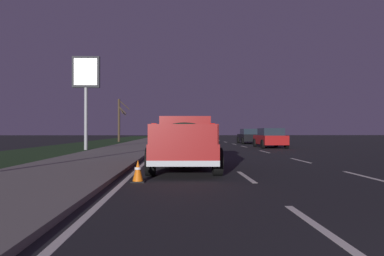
{
  "coord_description": "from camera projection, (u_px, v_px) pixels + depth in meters",
  "views": [
    {
      "loc": [
        -1.01,
        3.69,
        1.35
      ],
      "look_at": [
        11.41,
        3.23,
        1.45
      ],
      "focal_mm": 31.29,
      "sensor_mm": 36.0,
      "label": 1
    }
  ],
  "objects": [
    {
      "name": "ground",
      "position": [
        223.0,
        147.0,
        28.11
      ],
      "size": [
        144.0,
        144.0,
        0.0
      ],
      "primitive_type": "plane",
      "color": "black"
    },
    {
      "name": "sidewalk_shoulder",
      "position": [
        135.0,
        146.0,
        27.84
      ],
      "size": [
        108.0,
        4.0,
        0.12
      ],
      "primitive_type": "cube",
      "color": "slate",
      "rests_on": "ground"
    },
    {
      "name": "grass_verge",
      "position": [
        74.0,
        147.0,
        27.65
      ],
      "size": [
        108.0,
        6.0,
        0.01
      ],
      "primitive_type": "cube",
      "color": "#1E3819",
      "rests_on": "ground"
    },
    {
      "name": "lane_markings",
      "position": [
        187.0,
        145.0,
        31.05
      ],
      "size": [
        108.0,
        7.04,
        0.01
      ],
      "color": "silver",
      "rests_on": "ground"
    },
    {
      "name": "pickup_truck",
      "position": [
        185.0,
        141.0,
        11.84
      ],
      "size": [
        5.49,
        2.4,
        1.87
      ],
      "color": "maroon",
      "rests_on": "ground"
    },
    {
      "name": "sedan_black",
      "position": [
        249.0,
        136.0,
        34.8
      ],
      "size": [
        4.44,
        2.09,
        1.54
      ],
      "color": "black",
      "rests_on": "ground"
    },
    {
      "name": "sedan_red",
      "position": [
        270.0,
        138.0,
        26.57
      ],
      "size": [
        4.44,
        2.1,
        1.54
      ],
      "color": "maroon",
      "rests_on": "ground"
    },
    {
      "name": "gas_price_sign",
      "position": [
        86.0,
        80.0,
        23.45
      ],
      "size": [
        0.27,
        1.9,
        6.57
      ],
      "color": "#99999E",
      "rests_on": "ground"
    },
    {
      "name": "bare_tree_far",
      "position": [
        119.0,
        119.0,
        40.67
      ],
      "size": [
        1.27,
        1.42,
        5.21
      ],
      "color": "#423323",
      "rests_on": "ground"
    },
    {
      "name": "traffic_cone_near",
      "position": [
        138.0,
        171.0,
        8.75
      ],
      "size": [
        0.36,
        0.36,
        0.58
      ],
      "color": "black",
      "rests_on": "ground"
    }
  ]
}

